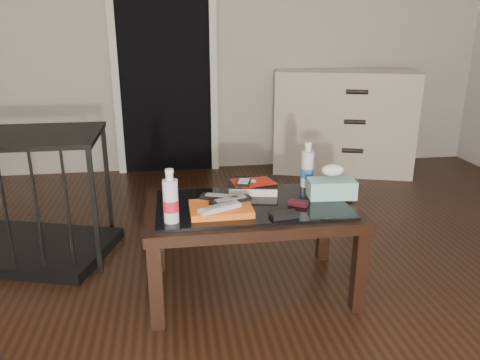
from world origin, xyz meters
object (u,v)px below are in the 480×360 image
Objects in this scene: coffee_table at (251,216)px; water_bottle_left at (170,196)px; textbook at (253,186)px; pet_crate at (26,217)px; water_bottle_right at (307,165)px; dresser at (343,122)px; tissue_box at (331,188)px.

water_bottle_left is at bearing -156.32° from coffee_table.
water_bottle_left is (-0.42, -0.35, 0.10)m from textbook.
pet_crate is 1.16m from water_bottle_left.
textbook is 0.55m from water_bottle_left.
textbook is 1.05× the size of water_bottle_right.
pet_crate is (-1.21, 0.56, -0.17)m from coffee_table.
water_bottle_left is at bearing -130.03° from textbook.
textbook is (-1.12, -1.72, 0.03)m from dresser.
dresser reaches higher than tissue_box.
dresser is at bearing 58.43° from coffee_table.
dresser is 5.63× the size of tissue_box.
dresser reaches higher than pet_crate.
water_bottle_right is (1.54, -0.36, 0.35)m from pet_crate.
water_bottle_left is (-1.55, -2.06, 0.13)m from dresser.
textbook is at bearing -175.38° from water_bottle_right.
coffee_table is 4.20× the size of water_bottle_left.
tissue_box is at bearing 3.41° from coffee_table.
tissue_box is (1.61, -0.54, 0.28)m from pet_crate.
textbook is 0.40m from tissue_box.
dresser is 2.58m from water_bottle_left.
tissue_box is at bearing -12.59° from textbook.
tissue_box is at bearing 13.65° from water_bottle_left.
textbook is 0.31m from water_bottle_right.
pet_crate reaches higher than tissue_box.
pet_crate reaches higher than water_bottle_left.
water_bottle_left is at bearing -161.77° from tissue_box.
water_bottle_right reaches higher than tissue_box.
dresser is at bearing 63.80° from water_bottle_right.
coffee_table is 0.77× the size of dresser.
pet_crate is at bearing 166.86° from water_bottle_right.
pet_crate reaches higher than textbook.
dresser is at bearing 53.17° from water_bottle_left.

